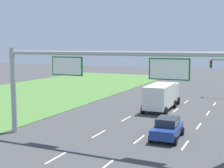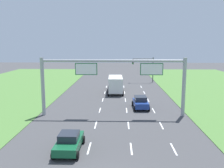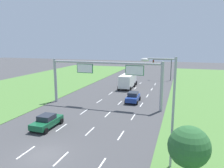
% 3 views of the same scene
% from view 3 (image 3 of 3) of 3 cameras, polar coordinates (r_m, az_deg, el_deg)
% --- Properties ---
extents(ground_plane, '(200.00, 200.00, 0.00)m').
position_cam_3_polar(ground_plane, '(20.50, -17.56, -17.35)').
color(ground_plane, '#424244').
extents(lane_dashes_inner_left, '(0.14, 56.40, 0.01)m').
position_cam_3_polar(lane_dashes_inner_left, '(28.36, -9.91, -8.95)').
color(lane_dashes_inner_left, white).
rests_on(lane_dashes_inner_left, ground_plane).
extents(lane_dashes_inner_right, '(0.14, 56.40, 0.01)m').
position_cam_3_polar(lane_dashes_inner_right, '(26.99, -3.21, -9.84)').
color(lane_dashes_inner_right, white).
rests_on(lane_dashes_inner_right, ground_plane).
extents(lane_dashes_slip, '(0.14, 56.40, 0.01)m').
position_cam_3_polar(lane_dashes_slip, '(26.02, 4.13, -10.66)').
color(lane_dashes_slip, white).
rests_on(lane_dashes_slip, ground_plane).
extents(car_near_red, '(2.18, 4.03, 1.64)m').
position_cam_3_polar(car_near_red, '(35.52, 5.49, -3.43)').
color(car_near_red, navy).
rests_on(car_near_red, ground_plane).
extents(car_lead_silver, '(2.09, 4.22, 1.51)m').
position_cam_3_polar(car_lead_silver, '(26.08, -16.65, -9.30)').
color(car_lead_silver, '#145633').
rests_on(car_lead_silver, ground_plane).
extents(box_truck, '(2.80, 8.01, 2.89)m').
position_cam_3_polar(box_truck, '(46.65, 4.21, 0.98)').
color(box_truck, silver).
rests_on(box_truck, ground_plane).
extents(sign_gantry, '(17.24, 0.44, 7.00)m').
position_cam_3_polar(sign_gantry, '(32.40, -1.78, 2.54)').
color(sign_gantry, '#9EA0A5').
rests_on(sign_gantry, ground_plane).
extents(traffic_light_mast, '(4.76, 0.49, 5.60)m').
position_cam_3_polar(traffic_light_mast, '(57.15, 13.27, 4.81)').
color(traffic_light_mast, '#47494F').
rests_on(traffic_light_mast, ground_plane).
extents(street_lamp, '(2.61, 0.32, 8.50)m').
position_cam_3_polar(street_lamp, '(16.67, 14.46, -4.93)').
color(street_lamp, '#9EA0A5').
rests_on(street_lamp, ground_plane).
extents(roadside_tree_near, '(2.71, 2.71, 4.28)m').
position_cam_3_polar(roadside_tree_near, '(15.37, 19.44, -15.25)').
color(roadside_tree_near, '#513823').
rests_on(roadside_tree_near, ground_plane).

